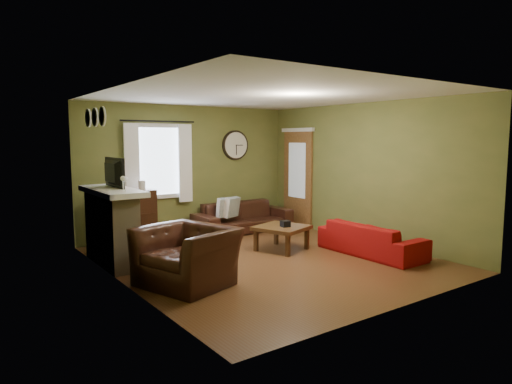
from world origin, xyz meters
TOP-DOWN VIEW (x-y plane):
  - floor at (0.00, 0.00)m, footprint 4.60×5.20m
  - ceiling at (0.00, 0.00)m, footprint 4.60×5.20m
  - wall_left at (-2.30, 0.00)m, footprint 0.00×5.20m
  - wall_right at (2.30, 0.00)m, footprint 0.00×5.20m
  - wall_back at (0.00, 2.60)m, footprint 4.60×0.00m
  - wall_front at (0.00, -2.60)m, footprint 4.60×0.00m
  - fireplace at (-2.10, 1.15)m, footprint 0.40×1.40m
  - firebox at (-1.91, 1.15)m, footprint 0.04×0.60m
  - mantel at (-2.07, 1.15)m, footprint 0.58×1.60m
  - tv at (-2.05, 1.30)m, footprint 0.08×0.60m
  - tv_screen at (-1.97, 1.30)m, footprint 0.02×0.62m
  - medallion_left at (-2.28, 0.80)m, footprint 0.28×0.28m
  - medallion_mid at (-2.28, 1.15)m, footprint 0.28×0.28m
  - medallion_right at (-2.28, 1.50)m, footprint 0.28×0.28m
  - window_pane at (-0.70, 2.58)m, footprint 1.00×0.02m
  - curtain_rod at (-0.70, 2.48)m, footprint 0.03×0.03m
  - curtain_left at (-1.25, 2.48)m, footprint 0.28×0.04m
  - curtain_right at (-0.15, 2.48)m, footprint 0.28×0.04m
  - wall_clock at (1.10, 2.55)m, footprint 0.64×0.06m
  - door at (2.27, 1.85)m, footprint 0.05×0.90m
  - bookshelf at (-1.39, 2.20)m, footprint 0.85×0.36m
  - book at (-1.47, 2.24)m, footprint 0.21×0.24m
  - sofa_brown at (0.97, 2.08)m, footprint 2.09×0.82m
  - pillow_left at (0.65, 2.01)m, footprint 0.41×0.27m
  - pillow_right at (0.53, 2.06)m, footprint 0.39×0.13m
  - sofa_red at (1.63, -0.78)m, footprint 0.72×1.84m
  - armchair at (-1.60, -0.41)m, footprint 1.35×1.45m
  - coffee_table at (0.60, 0.33)m, footprint 1.02×1.02m
  - tissue_box at (0.60, 0.24)m, footprint 0.16×0.16m
  - wine_glass_a at (-2.05, 0.62)m, footprint 0.07×0.07m
  - wine_glass_b at (-2.05, 0.70)m, footprint 0.08×0.08m

SIDE VIEW (x-z plane):
  - floor at x=0.00m, z-range 0.00..0.00m
  - coffee_table at x=0.60m, z-range 0.00..0.43m
  - sofa_red at x=1.63m, z-range 0.00..0.54m
  - firebox at x=-1.91m, z-range 0.02..0.57m
  - sofa_brown at x=0.97m, z-range 0.00..0.61m
  - armchair at x=-1.60m, z-range 0.00..0.77m
  - tissue_box at x=0.60m, z-range 0.35..0.45m
  - bookshelf at x=-1.39m, z-range 0.00..1.01m
  - fireplace at x=-2.10m, z-range 0.00..1.10m
  - pillow_left at x=0.65m, z-range 0.35..0.75m
  - pillow_right at x=0.53m, z-range 0.36..0.74m
  - book at x=-1.47m, z-range 0.95..0.97m
  - door at x=2.27m, z-range 0.00..2.10m
  - mantel at x=-2.07m, z-range 1.10..1.18m
  - wine_glass_a at x=-2.05m, z-range 1.18..1.39m
  - wine_glass_b at x=-2.05m, z-range 1.18..1.40m
  - wall_left at x=-2.30m, z-range 0.00..2.60m
  - wall_right at x=2.30m, z-range 0.00..2.60m
  - wall_back at x=0.00m, z-range 0.00..2.60m
  - wall_front at x=0.00m, z-range 0.00..2.60m
  - tv at x=-2.05m, z-range 1.18..1.53m
  - tv_screen at x=-1.97m, z-range 1.23..1.59m
  - curtain_left at x=-1.25m, z-range 0.67..2.23m
  - curtain_right at x=-0.15m, z-range 0.67..2.23m
  - window_pane at x=-0.70m, z-range 0.85..2.15m
  - wall_clock at x=1.10m, z-range 1.48..2.12m
  - medallion_left at x=-2.28m, z-range 2.24..2.26m
  - medallion_mid at x=-2.28m, z-range 2.24..2.26m
  - medallion_right at x=-2.28m, z-range 2.24..2.26m
  - curtain_rod at x=-0.70m, z-range 1.52..3.02m
  - ceiling at x=0.00m, z-range 2.60..2.60m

